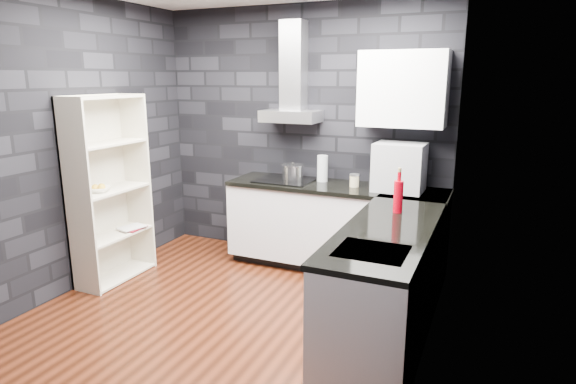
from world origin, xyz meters
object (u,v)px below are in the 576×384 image
Objects in this scene: glass_vase at (322,168)px; utensil_crock at (374,179)px; pot at (293,172)px; bookshelf at (110,190)px; appliance_garage at (399,168)px; fruit_bowl at (99,189)px; storage_jar at (354,181)px; red_bottle at (398,197)px.

glass_vase is 2.00× the size of utensil_crock.
pot is 0.33m from glass_vase.
bookshelf reaches higher than glass_vase.
bookshelf is (-2.55, -1.10, -0.22)m from appliance_garage.
pot reaches higher than fruit_bowl.
appliance_garage is (0.27, -0.12, 0.16)m from utensil_crock.
fruit_bowl is at bearing -149.40° from utensil_crock.
utensil_crock is at bearing 12.10° from bookshelf.
glass_vase is at bearing 37.55° from fruit_bowl.
bookshelf is (-1.74, -1.21, -0.14)m from glass_vase.
storage_jar is 0.82× the size of utensil_crock.
pot reaches higher than utensil_crock.
appliance_garage is at bearing -7.55° from glass_vase.
glass_vase is 0.15× the size of bookshelf.
red_bottle is at bearing -8.84° from bookshelf.
pot is at bearing -176.53° from utensil_crock.
appliance_garage is 2.83m from fruit_bowl.
glass_vase is 1.34× the size of fruit_bowl.
glass_vase is 0.82m from appliance_garage.
pot is 0.86× the size of red_bottle.
utensil_crock is (0.54, 0.01, -0.07)m from glass_vase.
fruit_bowl is at bearing -152.65° from appliance_garage.
bookshelf is at bearing -151.85° from utensil_crock.
pot is at bearing 146.99° from red_bottle.
glass_vase is at bearing 18.74° from bookshelf.
pot is 1.10× the size of fruit_bowl.
utensil_crock is 0.53× the size of red_bottle.
glass_vase is 0.40m from storage_jar.
glass_vase is at bearing 174.07° from appliance_garage.
storage_jar is 0.44× the size of red_bottle.
fruit_bowl is at bearing -170.13° from red_bottle.
appliance_garage is (0.81, -0.11, 0.09)m from glass_vase.
appliance_garage reaches higher than utensil_crock.
storage_jar is at bearing -6.02° from pot.
glass_vase is (0.32, 0.04, 0.06)m from pot.
utensil_crock is (0.17, 0.13, 0.01)m from storage_jar.
glass_vase is at bearing 163.36° from storage_jar.
bookshelf reaches higher than fruit_bowl.
glass_vase is at bearing 7.02° from pot.
fruit_bowl is (-2.28, -1.35, -0.03)m from utensil_crock.
appliance_garage is at bearing 0.69° from storage_jar.
fruit_bowl is (-2.55, -1.23, -0.19)m from appliance_garage.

